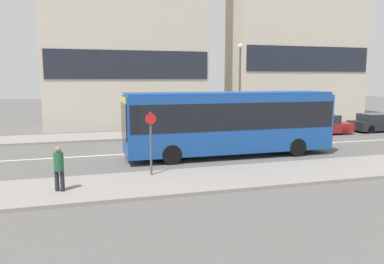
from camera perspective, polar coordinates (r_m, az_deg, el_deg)
The scene contains 12 objects.
ground_plane at distance 20.78m, azimuth -7.58°, elevation -3.23°, with size 120.00×120.00×0.00m, color #595654.
sidewalk_near at distance 14.78m, azimuth -3.90°, elevation -7.65°, with size 44.00×3.50×0.13m.
sidewalk_far at distance 26.87m, azimuth -9.60°, elevation -0.52°, with size 44.00×3.50×0.13m.
lane_centerline at distance 20.77m, azimuth -7.58°, elevation -3.21°, with size 41.80×0.16×0.01m.
apartment_block_left_tower at distance 32.77m, azimuth -10.17°, elevation 17.25°, with size 13.15×5.10×18.62m.
apartment_block_right_tower at distance 37.87m, azimuth 15.82°, elevation 17.65°, with size 12.67×4.48×20.98m.
city_bus at distance 19.74m, azimuth 5.72°, elevation 1.90°, with size 10.99×2.53×3.37m.
parked_car_0 at distance 29.05m, azimuth 19.23°, elevation 0.99°, with size 4.18×1.73×1.42m.
parked_car_1 at distance 32.22m, azimuth 26.19°, elevation 1.24°, with size 3.95×1.88×1.37m.
pedestrian_near_stop at distance 14.01m, azimuth -19.63°, elevation -4.91°, with size 0.34×0.34×1.60m.
bus_stop_sign at distance 15.35m, azimuth -6.29°, elevation -0.99°, with size 0.44×0.12×2.61m.
street_lamp at distance 27.64m, azimuth 7.30°, elevation 8.13°, with size 0.36×0.36×6.41m.
Camera 1 is at (-2.99, -20.14, 4.11)m, focal length 35.00 mm.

